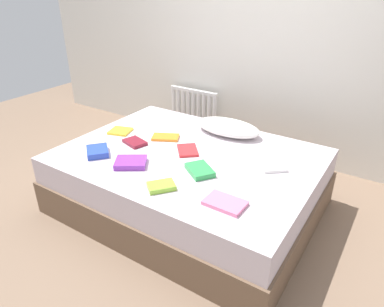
% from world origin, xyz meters
% --- Properties ---
extents(ground_plane, '(8.00, 8.00, 0.00)m').
position_xyz_m(ground_plane, '(0.00, 0.00, 0.00)').
color(ground_plane, '#7F6651').
extents(back_wall, '(6.00, 0.10, 2.80)m').
position_xyz_m(back_wall, '(0.00, 1.35, 1.40)').
color(back_wall, silver).
rests_on(back_wall, ground).
extents(bed, '(2.00, 1.50, 0.50)m').
position_xyz_m(bed, '(0.00, 0.00, 0.25)').
color(bed, brown).
rests_on(bed, ground).
extents(radiator, '(0.61, 0.04, 0.50)m').
position_xyz_m(radiator, '(-0.73, 1.20, 0.35)').
color(radiator, white).
rests_on(radiator, ground).
extents(pillow, '(0.60, 0.31, 0.12)m').
position_xyz_m(pillow, '(0.07, 0.52, 0.56)').
color(pillow, white).
rests_on(pillow, bed).
extents(textbook_maroon, '(0.22, 0.18, 0.03)m').
position_xyz_m(textbook_maroon, '(-0.48, -0.09, 0.51)').
color(textbook_maroon, maroon).
rests_on(textbook_maroon, bed).
extents(textbook_green, '(0.27, 0.25, 0.04)m').
position_xyz_m(textbook_green, '(0.23, -0.20, 0.52)').
color(textbook_green, green).
rests_on(textbook_green, bed).
extents(textbook_blue, '(0.26, 0.25, 0.05)m').
position_xyz_m(textbook_blue, '(-0.60, -0.40, 0.52)').
color(textbook_blue, '#2847B7').
rests_on(textbook_blue, bed).
extents(textbook_pink, '(0.25, 0.17, 0.03)m').
position_xyz_m(textbook_pink, '(0.57, -0.45, 0.51)').
color(textbook_pink, pink).
rests_on(textbook_pink, bed).
extents(textbook_purple, '(0.29, 0.28, 0.04)m').
position_xyz_m(textbook_purple, '(-0.26, -0.39, 0.52)').
color(textbook_purple, purple).
rests_on(textbook_purple, bed).
extents(textbook_yellow, '(0.22, 0.22, 0.02)m').
position_xyz_m(textbook_yellow, '(-0.75, 0.02, 0.51)').
color(textbook_yellow, yellow).
rests_on(textbook_yellow, bed).
extents(textbook_red, '(0.26, 0.26, 0.02)m').
position_xyz_m(textbook_red, '(-0.03, 0.03, 0.51)').
color(textbook_red, red).
rests_on(textbook_red, bed).
extents(textbook_white, '(0.25, 0.25, 0.02)m').
position_xyz_m(textbook_white, '(0.64, 0.16, 0.51)').
color(textbook_white, white).
rests_on(textbook_white, bed).
extents(textbook_orange, '(0.27, 0.23, 0.02)m').
position_xyz_m(textbook_orange, '(-0.33, 0.13, 0.51)').
color(textbook_orange, orange).
rests_on(textbook_orange, bed).
extents(textbook_lime, '(0.21, 0.22, 0.03)m').
position_xyz_m(textbook_lime, '(0.13, -0.52, 0.52)').
color(textbook_lime, '#8CC638').
rests_on(textbook_lime, bed).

